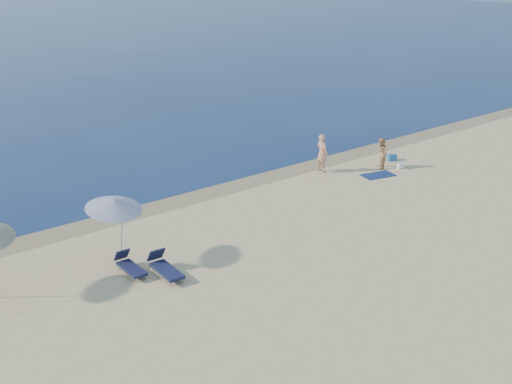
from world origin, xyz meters
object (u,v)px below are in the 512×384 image
Objects in this scene: person_left at (322,153)px; blue_cooler at (392,157)px; umbrella_near at (114,204)px; person_right at (381,153)px.

person_left is 4.38m from blue_cooler.
umbrella_near is (-16.84, -1.69, 2.03)m from blue_cooler.
umbrella_near is at bearing -50.42° from person_right.
person_left is 1.21× the size of person_right.
person_right is at bearing -139.42° from blue_cooler.
umbrella_near is (-12.66, -2.70, 1.23)m from person_left.
person_right is (2.67, -1.51, -0.17)m from person_left.
person_right is at bearing -118.49° from person_left.
person_left is at bearing 0.17° from umbrella_near.
blue_cooler is at bearing 143.67° from person_right.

